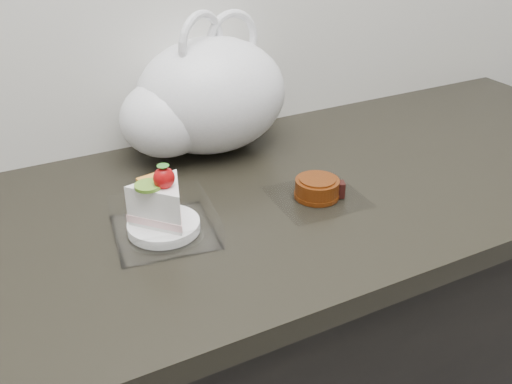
# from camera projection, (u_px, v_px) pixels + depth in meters

# --- Properties ---
(cake_tray) EXTENTS (0.18, 0.18, 0.12)m
(cake_tray) POSITION_uv_depth(u_px,v_px,m) (163.00, 215.00, 0.91)
(cake_tray) COLOR white
(cake_tray) RESTS_ON counter
(mooncake_wrap) EXTENTS (0.17, 0.16, 0.04)m
(mooncake_wrap) POSITION_uv_depth(u_px,v_px,m) (318.00, 190.00, 1.02)
(mooncake_wrap) COLOR white
(mooncake_wrap) RESTS_ON counter
(plastic_bag) EXTENTS (0.40, 0.33, 0.29)m
(plastic_bag) POSITION_uv_depth(u_px,v_px,m) (203.00, 99.00, 1.14)
(plastic_bag) COLOR white
(plastic_bag) RESTS_ON counter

